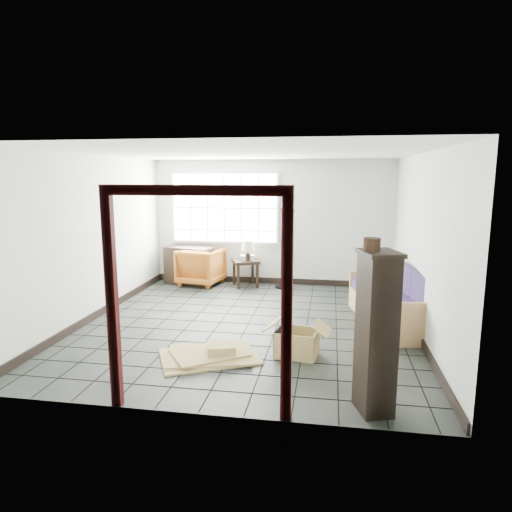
% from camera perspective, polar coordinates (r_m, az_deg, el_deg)
% --- Properties ---
extents(ground, '(5.50, 5.50, 0.00)m').
position_cam_1_polar(ground, '(7.17, -0.95, -8.48)').
color(ground, black).
rests_on(ground, ground).
extents(room_shell, '(5.02, 5.52, 2.61)m').
position_cam_1_polar(room_shell, '(6.85, -0.95, 5.03)').
color(room_shell, silver).
rests_on(room_shell, ground).
extents(window_panel, '(2.32, 0.08, 1.52)m').
position_cam_1_polar(window_panel, '(9.67, -3.96, 6.02)').
color(window_panel, silver).
rests_on(window_panel, ground).
extents(doorway_trim, '(1.80, 0.08, 2.20)m').
position_cam_1_polar(doorway_trim, '(4.27, -7.52, -2.24)').
color(doorway_trim, '#330B0C').
rests_on(doorway_trim, ground).
extents(futon_sofa, '(1.15, 2.17, 0.91)m').
position_cam_1_polar(futon_sofa, '(7.41, 16.79, -5.64)').
color(futon_sofa, tan).
rests_on(futon_sofa, ground).
extents(armchair, '(0.95, 0.91, 0.85)m').
position_cam_1_polar(armchair, '(9.65, -6.88, -1.08)').
color(armchair, '#984916').
rests_on(armchair, ground).
extents(side_table, '(0.66, 0.66, 0.55)m').
position_cam_1_polar(side_table, '(9.43, -1.32, -1.10)').
color(side_table, black).
rests_on(side_table, ground).
extents(table_lamp, '(0.36, 0.36, 0.42)m').
position_cam_1_polar(table_lamp, '(9.29, -1.02, 1.17)').
color(table_lamp, black).
rests_on(table_lamp, side_table).
extents(projector, '(0.31, 0.26, 0.10)m').
position_cam_1_polar(projector, '(9.41, -1.08, -0.19)').
color(projector, silver).
rests_on(projector, side_table).
extents(floor_lamp, '(0.46, 0.45, 1.74)m').
position_cam_1_polar(floor_lamp, '(9.14, 3.75, 1.56)').
color(floor_lamp, black).
rests_on(floor_lamp, ground).
extents(console_shelf, '(1.08, 0.63, 0.79)m').
position_cam_1_polar(console_shelf, '(9.74, -8.38, -1.20)').
color(console_shelf, black).
rests_on(console_shelf, ground).
extents(tall_shelf, '(0.45, 0.51, 1.59)m').
position_cam_1_polar(tall_shelf, '(4.56, 14.80, -9.14)').
color(tall_shelf, black).
rests_on(tall_shelf, ground).
extents(pot, '(0.16, 0.16, 0.12)m').
position_cam_1_polar(pot, '(4.37, 14.29, 1.43)').
color(pot, black).
rests_on(pot, tall_shelf).
extents(open_box, '(0.87, 0.52, 0.47)m').
position_cam_1_polar(open_box, '(5.95, 5.13, -10.76)').
color(open_box, '#A2894E').
rests_on(open_box, ground).
extents(cardboard_pile, '(1.44, 1.28, 0.17)m').
position_cam_1_polar(cardboard_pile, '(5.94, -5.68, -12.09)').
color(cardboard_pile, '#A2894E').
rests_on(cardboard_pile, ground).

